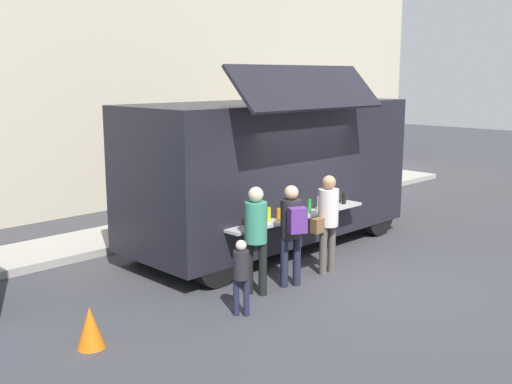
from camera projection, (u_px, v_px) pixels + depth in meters
name	position (u px, v px, depth m)	size (l,w,h in m)	color
ground_plane	(359.00, 277.00, 10.49)	(60.00, 60.00, 0.00)	#38383D
curb_strip	(24.00, 257.00, 11.38)	(28.00, 1.60, 0.15)	#9E998E
food_truck_main	(271.00, 169.00, 12.03)	(6.08, 3.01, 3.62)	black
traffic_cone_orange	(90.00, 327.00, 7.71)	(0.36, 0.36, 0.55)	orange
trash_bin	(311.00, 186.00, 16.64)	(0.60, 0.60, 0.87)	#2C5D3A
customer_front_ordering	(328.00, 216.00, 10.50)	(0.57, 0.36, 1.75)	#504B43
customer_mid_with_backpack	(292.00, 226.00, 9.80)	(0.46, 0.56, 1.70)	#1F2135
customer_rear_waiting	(256.00, 231.00, 9.46)	(0.36, 0.36, 1.75)	black
child_near_queue	(241.00, 271.00, 8.68)	(0.23, 0.23, 1.14)	#20213A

